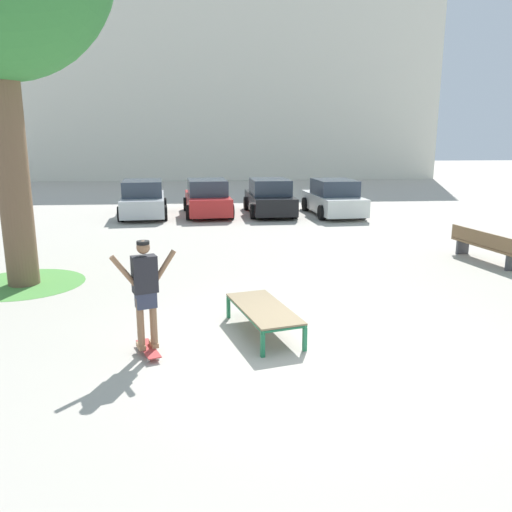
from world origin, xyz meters
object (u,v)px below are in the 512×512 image
(car_red, at_px, (207,199))
(car_white, at_px, (333,199))
(car_black, at_px, (270,198))
(park_bench, at_px, (485,245))
(skater, at_px, (145,287))
(skate_box, at_px, (263,310))
(skateboard, at_px, (148,349))
(car_silver, at_px, (143,200))

(car_red, xyz_separation_m, car_white, (5.31, -0.49, 0.00))
(car_black, relative_size, park_bench, 1.75)
(car_black, bearing_deg, skater, -103.59)
(skate_box, relative_size, park_bench, 0.83)
(car_white, bearing_deg, skate_box, -107.99)
(car_white, bearing_deg, skateboard, -113.86)
(skate_box, relative_size, car_red, 0.47)
(skater, xyz_separation_m, park_bench, (8.22, 5.28, -0.62))
(skate_box, bearing_deg, car_red, 94.44)
(car_silver, distance_m, car_black, 5.31)
(car_red, xyz_separation_m, car_black, (2.65, -0.01, 0.00))
(skateboard, height_order, car_white, car_white)
(skateboard, height_order, park_bench, park_bench)
(car_red, relative_size, car_black, 1.02)
(skater, relative_size, park_bench, 0.69)
(skate_box, distance_m, car_black, 13.66)
(skater, height_order, car_silver, skater)
(car_red, bearing_deg, park_bench, -50.53)
(skater, xyz_separation_m, car_black, (3.45, 14.28, -0.38))
(car_silver, height_order, car_red, same)
(skateboard, relative_size, park_bench, 0.34)
(car_black, bearing_deg, car_silver, -178.13)
(skate_box, height_order, car_white, car_white)
(car_red, bearing_deg, skateboard, -93.21)
(skateboard, height_order, skater, skater)
(car_red, bearing_deg, car_white, -5.23)
(car_red, height_order, park_bench, car_red)
(skate_box, distance_m, skater, 2.09)
(skater, relative_size, car_red, 0.39)
(skater, distance_m, car_red, 14.32)
(park_bench, bearing_deg, skater, -147.31)
(skater, height_order, park_bench, skater)
(skater, bearing_deg, car_silver, 97.48)
(park_bench, bearing_deg, car_black, 117.91)
(park_bench, bearing_deg, skateboard, -147.30)
(skate_box, xyz_separation_m, car_silver, (-3.71, 13.39, 0.28))
(car_silver, relative_size, park_bench, 1.78)
(skater, bearing_deg, car_black, 76.41)
(skater, xyz_separation_m, car_red, (0.80, 14.29, -0.38))
(car_red, distance_m, park_bench, 11.68)
(skate_box, bearing_deg, car_black, 83.29)
(skate_box, bearing_deg, skater, -159.06)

